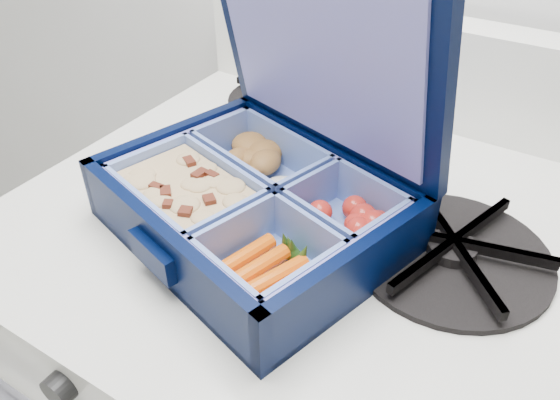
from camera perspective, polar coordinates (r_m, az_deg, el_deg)
The scene contains 4 objects.
bento_box at distance 0.50m, azimuth -2.87°, elevation -0.62°, with size 0.26×0.20×0.06m, color black, non-canonical shape.
burner_grate at distance 0.51m, azimuth 17.56°, elevation -4.65°, with size 0.18×0.18×0.03m, color black.
burner_grate_rear at distance 0.74m, azimuth 0.53°, elevation 10.79°, with size 0.15×0.15×0.02m, color black.
fork at distance 0.60m, azimuth 7.77°, elevation 2.83°, with size 0.02×0.16×0.01m, color #B5B5CE, non-canonical shape.
Camera 1 is at (-0.22, 1.32, 1.13)m, focal length 35.00 mm.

